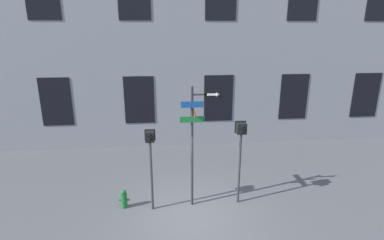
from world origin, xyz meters
name	(u,v)px	position (x,y,z in m)	size (l,w,h in m)	color
ground_plane	(191,215)	(0.00, 0.00, 0.00)	(60.00, 60.00, 0.00)	#515154
street_sign_pole	(194,136)	(0.16, 0.65, 2.53)	(1.34, 0.97, 4.16)	#2D2D33
pedestrian_signal_left	(150,150)	(-1.27, 0.51, 2.14)	(0.34, 0.40, 2.80)	#2D2D33
pedestrian_signal_right	(241,141)	(1.71, 0.64, 2.29)	(0.37, 0.40, 2.95)	#2D2D33
fire_hydrant	(124,199)	(-2.24, 0.70, 0.32)	(0.36, 0.20, 0.66)	#196028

